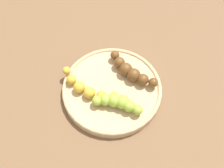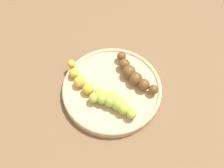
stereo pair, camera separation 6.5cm
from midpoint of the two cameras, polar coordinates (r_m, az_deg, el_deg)
ground_plane at (r=0.68m, az=2.71°, el=-1.86°), size 2.40×2.40×0.00m
fruit_bowl at (r=0.67m, az=2.75°, el=-1.36°), size 0.24×0.24×0.02m
banana_overripe at (r=0.67m, az=7.24°, el=1.76°), size 0.06×0.14×0.03m
banana_spotted at (r=0.66m, az=-2.62°, el=-0.12°), size 0.08×0.14×0.03m
banana_green at (r=0.63m, az=3.34°, el=-4.16°), size 0.09×0.09×0.03m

